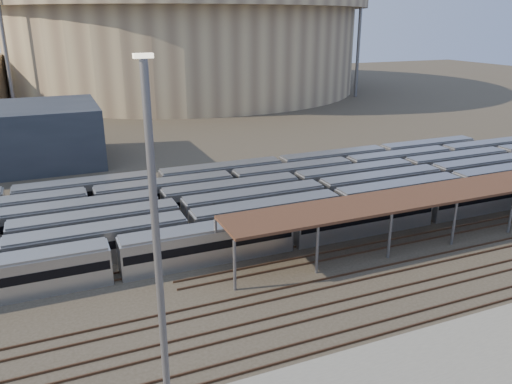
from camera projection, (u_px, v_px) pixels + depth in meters
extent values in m
plane|color=#383026|center=(318.00, 280.00, 47.98)|extent=(420.00, 420.00, 0.00)
cube|color=silver|center=(290.00, 230.00, 54.72)|extent=(112.00, 2.90, 3.60)
cube|color=silver|center=(189.00, 231.00, 54.61)|extent=(112.00, 2.90, 3.60)
cube|color=silver|center=(180.00, 217.00, 58.33)|extent=(112.00, 2.90, 3.60)
cube|color=silver|center=(296.00, 188.00, 68.29)|extent=(112.00, 2.90, 3.60)
cube|color=silver|center=(233.00, 186.00, 69.14)|extent=(112.00, 2.90, 3.60)
cube|color=silver|center=(158.00, 186.00, 69.34)|extent=(112.00, 2.90, 3.60)
cylinder|color=slate|center=(235.00, 266.00, 45.37)|extent=(0.30, 0.30, 5.00)
cylinder|color=slate|center=(216.00, 242.00, 50.08)|extent=(0.30, 0.30, 5.00)
cylinder|color=slate|center=(317.00, 250.00, 48.49)|extent=(0.30, 0.30, 5.00)
cylinder|color=slate|center=(292.00, 229.00, 53.20)|extent=(0.30, 0.30, 5.00)
cylinder|color=slate|center=(390.00, 236.00, 51.62)|extent=(0.30, 0.30, 5.00)
cylinder|color=slate|center=(360.00, 218.00, 56.32)|extent=(0.30, 0.30, 5.00)
cylinder|color=slate|center=(454.00, 223.00, 54.74)|extent=(0.30, 0.30, 5.00)
cylinder|color=slate|center=(421.00, 207.00, 59.44)|extent=(0.30, 0.30, 5.00)
cylinder|color=slate|center=(511.00, 212.00, 57.86)|extent=(0.30, 0.30, 5.00)
cylinder|color=slate|center=(476.00, 198.00, 62.56)|extent=(0.30, 0.30, 5.00)
cube|color=#3B2318|center=(469.00, 188.00, 57.78)|extent=(60.00, 6.00, 0.30)
cube|color=#4C3323|center=(327.00, 287.00, 46.42)|extent=(170.00, 0.12, 0.18)
cube|color=#4C3323|center=(319.00, 280.00, 47.73)|extent=(170.00, 0.12, 0.18)
cube|color=#4C3323|center=(351.00, 309.00, 42.94)|extent=(170.00, 0.12, 0.18)
cube|color=#4C3323|center=(341.00, 301.00, 44.24)|extent=(170.00, 0.12, 0.18)
cube|color=#4C3323|center=(378.00, 335.00, 39.45)|extent=(170.00, 0.12, 0.18)
cube|color=#4C3323|center=(367.00, 325.00, 40.76)|extent=(170.00, 0.12, 0.18)
cylinder|color=tan|center=(185.00, 48.00, 174.46)|extent=(116.00, 116.00, 28.00)
cylinder|color=tan|center=(183.00, 1.00, 169.37)|extent=(124.00, 124.00, 3.00)
cylinder|color=slate|center=(4.00, 43.00, 126.98)|extent=(1.00, 1.00, 36.00)
cylinder|color=slate|center=(359.00, 38.00, 154.69)|extent=(1.00, 1.00, 36.00)
cylinder|color=slate|center=(74.00, 36.00, 177.83)|extent=(1.00, 1.00, 36.00)
cylinder|color=slate|center=(161.00, 297.00, 23.71)|extent=(0.36, 0.36, 22.05)
cube|color=#FFF2CC|center=(143.00, 56.00, 20.05)|extent=(0.82, 0.35, 0.20)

